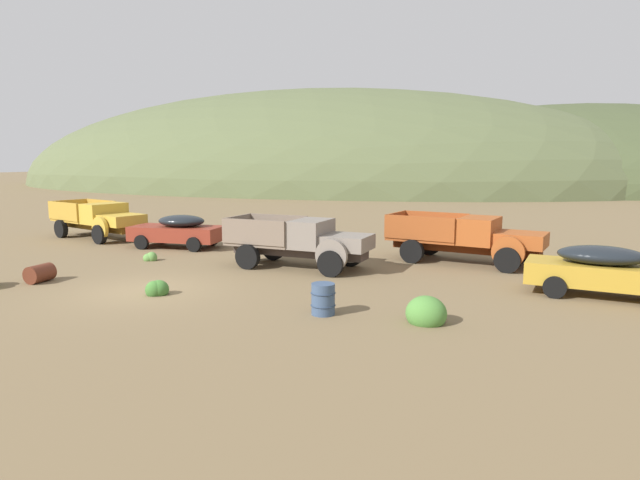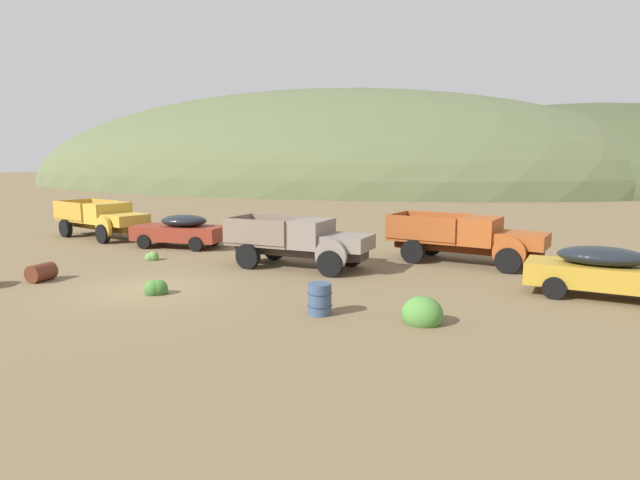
% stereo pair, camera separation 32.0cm
% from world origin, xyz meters
% --- Properties ---
extents(ground_plane, '(300.00, 300.00, 0.00)m').
position_xyz_m(ground_plane, '(0.00, 0.00, 0.00)').
color(ground_plane, brown).
extents(hill_far_left, '(105.25, 61.41, 29.44)m').
position_xyz_m(hill_far_left, '(-26.09, 66.01, 0.00)').
color(hill_far_left, '#56603D').
rests_on(hill_far_left, ground).
extents(hill_far_right, '(72.67, 69.86, 25.17)m').
position_xyz_m(hill_far_right, '(11.81, 83.78, 0.00)').
color(hill_far_right, '#424C2D').
rests_on(hill_far_right, ground).
extents(truck_faded_yellow, '(6.30, 3.50, 1.91)m').
position_xyz_m(truck_faded_yellow, '(-9.93, 7.95, 1.02)').
color(truck_faded_yellow, brown).
rests_on(truck_faded_yellow, ground).
extents(car_rust_red, '(4.80, 2.55, 1.57)m').
position_xyz_m(car_rust_red, '(-4.66, 7.25, 0.82)').
color(car_rust_red, maroon).
rests_on(car_rust_red, ground).
extents(truck_primer_gray, '(5.66, 2.41, 1.91)m').
position_xyz_m(truck_primer_gray, '(3.26, 5.38, 1.01)').
color(truck_primer_gray, '#3D322D').
rests_on(truck_primer_gray, ground).
extents(truck_oxide_orange, '(6.29, 2.93, 1.91)m').
position_xyz_m(truck_oxide_orange, '(8.98, 8.91, 1.02)').
color(truck_oxide_orange, '#51220D').
rests_on(truck_oxide_orange, ground).
extents(car_mustard, '(5.13, 2.06, 1.57)m').
position_xyz_m(car_mustard, '(13.68, 5.18, 0.82)').
color(car_mustard, '#B28928').
rests_on(car_mustard, ground).
extents(oil_drum_tipped, '(0.71, 0.95, 0.61)m').
position_xyz_m(oil_drum_tipped, '(-4.09, -0.50, 0.30)').
color(oil_drum_tipped, '#5B2819').
rests_on(oil_drum_tipped, ground).
extents(oil_drum_spare, '(0.68, 0.68, 0.86)m').
position_xyz_m(oil_drum_spare, '(6.32, -0.06, 0.43)').
color(oil_drum_spare, '#384C6B').
rests_on(oil_drum_spare, ground).
extents(bush_front_right, '(0.69, 0.67, 0.59)m').
position_xyz_m(bush_front_right, '(0.75, -0.21, 0.16)').
color(bush_front_right, '#3D702D').
rests_on(bush_front_right, ground).
extents(bush_back_edge, '(0.58, 0.48, 0.47)m').
position_xyz_m(bush_back_edge, '(-3.38, 4.12, 0.12)').
color(bush_back_edge, '#5B8E42').
rests_on(bush_back_edge, ground).
extents(bush_near_barrel, '(1.06, 0.95, 0.92)m').
position_xyz_m(bush_near_barrel, '(9.07, 0.36, 0.23)').
color(bush_near_barrel, '#4C8438').
rests_on(bush_near_barrel, ground).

